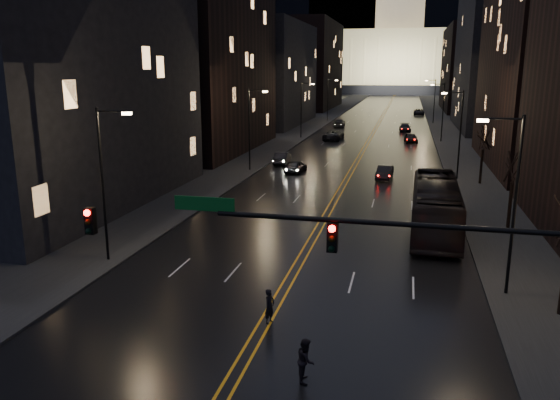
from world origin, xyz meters
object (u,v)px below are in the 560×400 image
Objects in this scene: bus at (435,207)px; pedestrian_b at (306,360)px; receding_car_a at (385,173)px; pedestrian_a at (270,306)px; oncoming_car_a at (296,166)px; oncoming_car_b at (282,158)px; traffic_signal at (405,257)px.

pedestrian_b is at bearing -103.44° from bus.
pedestrian_a reaches higher than receding_car_a.
oncoming_car_b reaches higher than oncoming_car_a.
oncoming_car_a is at bearing 106.31° from traffic_signal.
bus is at bearing -21.85° from pedestrian_b.
traffic_signal is at bearing 103.75° from oncoming_car_b.
traffic_signal reaches higher than receding_car_a.
pedestrian_a reaches higher than oncoming_car_a.
traffic_signal is at bearing -107.57° from pedestrian_a.
pedestrian_a is at bearing 105.41° from oncoming_car_a.
bus is at bearing -72.62° from receding_car_a.
oncoming_car_b is 41.78m from pedestrian_a.
oncoming_car_a is 1.01× the size of receding_car_a.
traffic_signal is 8.39m from pedestrian_a.
bus is at bearing 84.35° from traffic_signal.
oncoming_car_b reaches higher than receding_car_a.
pedestrian_a is (-5.70, 4.41, -4.30)m from traffic_signal.
bus is at bearing 119.82° from oncoming_car_b.
traffic_signal reaches higher than oncoming_car_a.
traffic_signal is 4.16× the size of receding_car_a.
bus is 21.11m from pedestrian_b.
traffic_signal is at bearing -94.43° from bus.
pedestrian_b is at bearing -129.97° from pedestrian_a.
pedestrian_b reaches higher than pedestrian_a.
traffic_signal reaches higher than pedestrian_b.
bus reaches higher than oncoming_car_a.
traffic_signal is 1.33× the size of bus.
oncoming_car_a is 36.26m from pedestrian_a.
pedestrian_b is at bearing 176.05° from traffic_signal.
traffic_signal is 10.75× the size of pedestrian_a.
bus reaches higher than receding_car_a.
oncoming_car_b is 2.77× the size of pedestrian_a.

